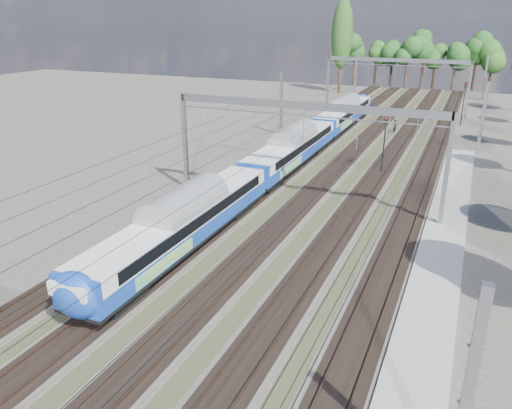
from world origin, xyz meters
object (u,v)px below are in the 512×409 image
at_px(emu_train, 292,145).
at_px(signal_near, 385,138).
at_px(signal_far, 464,98).
at_px(worker, 395,126).

bearing_deg(emu_train, signal_near, 14.73).
bearing_deg(emu_train, signal_far, 63.59).
bearing_deg(worker, emu_train, -178.77).
distance_m(emu_train, signal_far, 35.18).
bearing_deg(signal_near, worker, 88.71).
distance_m(worker, signal_far, 12.60).
distance_m(worker, signal_near, 20.38).
height_order(emu_train, signal_near, signal_near).
relative_size(signal_near, signal_far, 0.93).
relative_size(emu_train, signal_near, 11.11).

